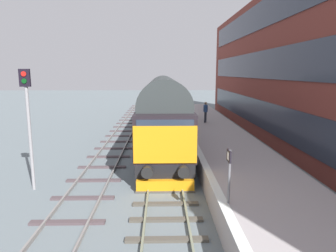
# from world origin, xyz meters

# --- Properties ---
(ground_plane) EXTENTS (140.00, 140.00, 0.00)m
(ground_plane) POSITION_xyz_m (0.00, 0.00, 0.00)
(ground_plane) COLOR slate
(ground_plane) RESTS_ON ground
(track_main) EXTENTS (2.50, 60.00, 0.15)m
(track_main) POSITION_xyz_m (0.00, 0.00, 0.05)
(track_main) COLOR slate
(track_main) RESTS_ON ground
(track_adjacent_west) EXTENTS (2.50, 60.00, 0.15)m
(track_adjacent_west) POSITION_xyz_m (-3.29, -0.00, 0.06)
(track_adjacent_west) COLOR slate
(track_adjacent_west) RESTS_ON ground
(station_platform) EXTENTS (4.00, 44.00, 1.01)m
(station_platform) POSITION_xyz_m (3.60, 0.00, 0.50)
(station_platform) COLOR #A69F9F
(station_platform) RESTS_ON ground
(station_building) EXTENTS (4.66, 43.47, 10.68)m
(station_building) POSITION_xyz_m (9.46, 3.01, 5.34)
(station_building) COLOR brown
(station_building) RESTS_ON ground
(diesel_locomotive) EXTENTS (2.74, 17.56, 4.68)m
(diesel_locomotive) POSITION_xyz_m (0.00, 4.34, 2.48)
(diesel_locomotive) COLOR black
(diesel_locomotive) RESTS_ON ground
(signal_post_near) EXTENTS (0.44, 0.22, 5.11)m
(signal_post_near) POSITION_xyz_m (-5.65, -3.92, 3.14)
(signal_post_near) COLOR gray
(signal_post_near) RESTS_ON ground
(platform_number_sign) EXTENTS (0.10, 0.44, 1.68)m
(platform_number_sign) POSITION_xyz_m (1.88, -7.72, 2.13)
(platform_number_sign) COLOR slate
(platform_number_sign) RESTS_ON station_platform
(waiting_passenger) EXTENTS (0.45, 0.47, 1.64)m
(waiting_passenger) POSITION_xyz_m (3.38, 7.66, 1.99)
(waiting_passenger) COLOR #272B34
(waiting_passenger) RESTS_ON station_platform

